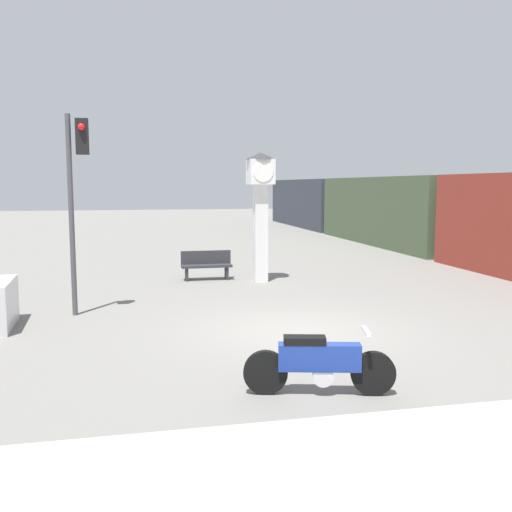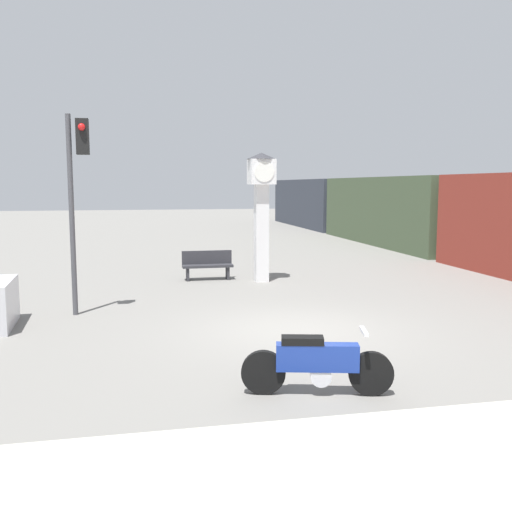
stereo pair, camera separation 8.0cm
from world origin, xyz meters
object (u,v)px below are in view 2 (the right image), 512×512
(traffic_light, at_px, (77,179))
(bench, at_px, (207,264))
(motorcycle, at_px, (317,363))
(freight_train, at_px, (393,211))
(clock_tower, at_px, (261,197))

(traffic_light, distance_m, bench, 6.15)
(motorcycle, height_order, traffic_light, traffic_light)
(freight_train, bearing_deg, clock_tower, -132.58)
(freight_train, height_order, traffic_light, traffic_light)
(freight_train, height_order, bench, freight_train)
(motorcycle, relative_size, bench, 1.34)
(freight_train, bearing_deg, bench, -139.28)
(bench, bearing_deg, traffic_light, -128.97)
(clock_tower, bearing_deg, traffic_light, -144.52)
(clock_tower, xyz_separation_m, traffic_light, (-5.11, -3.64, 0.49))
(clock_tower, distance_m, traffic_light, 6.29)
(motorcycle, relative_size, freight_train, 0.06)
(traffic_light, bearing_deg, bench, 51.03)
(freight_train, bearing_deg, traffic_light, -136.38)
(motorcycle, bearing_deg, clock_tower, 96.16)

